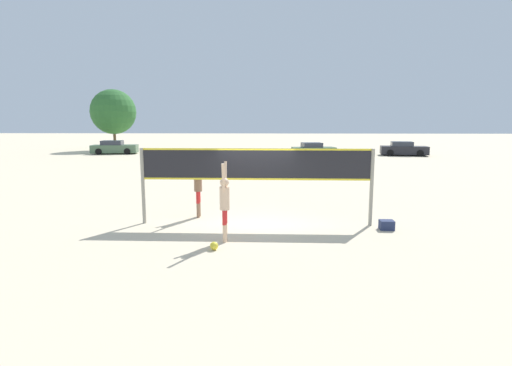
{
  "coord_description": "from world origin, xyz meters",
  "views": [
    {
      "loc": [
        0.51,
        -12.88,
        3.38
      ],
      "look_at": [
        0.0,
        0.0,
        1.38
      ],
      "focal_mm": 28.0,
      "sensor_mm": 36.0,
      "label": 1
    }
  ],
  "objects_px": {
    "parked_car_far": "(404,149)",
    "gear_bag": "(387,225)",
    "parked_car_mid": "(313,150)",
    "player_spiker": "(225,200)",
    "volleyball": "(214,246)",
    "tree_left_cluster": "(113,112)",
    "player_blocker": "(198,183)",
    "volleyball_net": "(256,171)",
    "parked_car_near": "(114,148)"
  },
  "relations": [
    {
      "from": "parked_car_far",
      "to": "tree_left_cluster",
      "type": "relative_size",
      "value": 0.67
    },
    {
      "from": "gear_bag",
      "to": "parked_car_far",
      "type": "relative_size",
      "value": 0.09
    },
    {
      "from": "volleyball_net",
      "to": "player_blocker",
      "type": "xyz_separation_m",
      "value": [
        -2.09,
        0.92,
        -0.57
      ]
    },
    {
      "from": "player_blocker",
      "to": "parked_car_far",
      "type": "bearing_deg",
      "value": 149.35
    },
    {
      "from": "gear_bag",
      "to": "parked_car_mid",
      "type": "xyz_separation_m",
      "value": [
        0.5,
        27.66,
        0.44
      ]
    },
    {
      "from": "volleyball",
      "to": "parked_car_far",
      "type": "relative_size",
      "value": 0.05
    },
    {
      "from": "player_spiker",
      "to": "parked_car_far",
      "type": "bearing_deg",
      "value": -26.16
    },
    {
      "from": "parked_car_mid",
      "to": "parked_car_far",
      "type": "relative_size",
      "value": 0.94
    },
    {
      "from": "player_blocker",
      "to": "tree_left_cluster",
      "type": "xyz_separation_m",
      "value": [
        -15.91,
        32.68,
        3.25
      ]
    },
    {
      "from": "volleyball",
      "to": "parked_car_mid",
      "type": "relative_size",
      "value": 0.05
    },
    {
      "from": "player_spiker",
      "to": "tree_left_cluster",
      "type": "bearing_deg",
      "value": 25.8
    },
    {
      "from": "player_spiker",
      "to": "parked_car_mid",
      "type": "bearing_deg",
      "value": -10.61
    },
    {
      "from": "parked_car_near",
      "to": "tree_left_cluster",
      "type": "xyz_separation_m",
      "value": [
        -1.99,
        5.24,
        3.83
      ]
    },
    {
      "from": "player_spiker",
      "to": "volleyball",
      "type": "height_order",
      "value": "player_spiker"
    },
    {
      "from": "player_blocker",
      "to": "tree_left_cluster",
      "type": "relative_size",
      "value": 0.33
    },
    {
      "from": "player_spiker",
      "to": "parked_car_far",
      "type": "relative_size",
      "value": 0.48
    },
    {
      "from": "player_blocker",
      "to": "gear_bag",
      "type": "xyz_separation_m",
      "value": [
        6.23,
        -1.43,
        -1.07
      ]
    },
    {
      "from": "volleyball",
      "to": "gear_bag",
      "type": "distance_m",
      "value": 5.61
    },
    {
      "from": "volleyball_net",
      "to": "tree_left_cluster",
      "type": "height_order",
      "value": "tree_left_cluster"
    },
    {
      "from": "volleyball",
      "to": "parked_car_mid",
      "type": "xyz_separation_m",
      "value": [
        5.66,
        29.89,
        0.48
      ]
    },
    {
      "from": "volleyball_net",
      "to": "player_blocker",
      "type": "distance_m",
      "value": 2.35
    },
    {
      "from": "player_spiker",
      "to": "parked_car_far",
      "type": "distance_m",
      "value": 32.81
    },
    {
      "from": "gear_bag",
      "to": "parked_car_far",
      "type": "distance_m",
      "value": 29.58
    },
    {
      "from": "player_spiker",
      "to": "parked_car_far",
      "type": "xyz_separation_m",
      "value": [
        14.46,
        29.44,
        -0.56
      ]
    },
    {
      "from": "parked_car_near",
      "to": "volleyball",
      "type": "bearing_deg",
      "value": -73.23
    },
    {
      "from": "player_blocker",
      "to": "parked_car_near",
      "type": "xyz_separation_m",
      "value": [
        -13.92,
        27.44,
        -0.58
      ]
    },
    {
      "from": "player_blocker",
      "to": "parked_car_far",
      "type": "relative_size",
      "value": 0.49
    },
    {
      "from": "parked_car_far",
      "to": "tree_left_cluster",
      "type": "bearing_deg",
      "value": 179.09
    },
    {
      "from": "volleyball_net",
      "to": "parked_car_mid",
      "type": "distance_m",
      "value": 27.57
    },
    {
      "from": "gear_bag",
      "to": "parked_car_mid",
      "type": "distance_m",
      "value": 27.67
    },
    {
      "from": "parked_car_mid",
      "to": "parked_car_far",
      "type": "bearing_deg",
      "value": -6.74
    },
    {
      "from": "player_blocker",
      "to": "parked_car_mid",
      "type": "distance_m",
      "value": 27.09
    },
    {
      "from": "parked_car_mid",
      "to": "tree_left_cluster",
      "type": "bearing_deg",
      "value": 155.21
    },
    {
      "from": "parked_car_far",
      "to": "tree_left_cluster",
      "type": "distance_m",
      "value": 32.46
    },
    {
      "from": "volleyball",
      "to": "volleyball_net",
      "type": "bearing_deg",
      "value": 69.78
    },
    {
      "from": "parked_car_mid",
      "to": "parked_car_far",
      "type": "distance_m",
      "value": 9.02
    },
    {
      "from": "volleyball",
      "to": "tree_left_cluster",
      "type": "xyz_separation_m",
      "value": [
        -16.98,
        36.33,
        4.36
      ]
    },
    {
      "from": "volleyball_net",
      "to": "gear_bag",
      "type": "relative_size",
      "value": 17.59
    },
    {
      "from": "player_blocker",
      "to": "parked_car_mid",
      "type": "relative_size",
      "value": 0.52
    },
    {
      "from": "parked_car_mid",
      "to": "volleyball_net",
      "type": "bearing_deg",
      "value": -108.61
    },
    {
      "from": "volleyball_net",
      "to": "parked_car_far",
      "type": "height_order",
      "value": "volleyball_net"
    },
    {
      "from": "parked_car_far",
      "to": "parked_car_mid",
      "type": "bearing_deg",
      "value": -167.83
    },
    {
      "from": "gear_bag",
      "to": "player_spiker",
      "type": "bearing_deg",
      "value": -163.77
    },
    {
      "from": "gear_bag",
      "to": "parked_car_mid",
      "type": "height_order",
      "value": "parked_car_mid"
    },
    {
      "from": "player_spiker",
      "to": "volleyball",
      "type": "distance_m",
      "value": 1.36
    },
    {
      "from": "parked_car_far",
      "to": "gear_bag",
      "type": "bearing_deg",
      "value": -98.76
    },
    {
      "from": "player_spiker",
      "to": "gear_bag",
      "type": "xyz_separation_m",
      "value": [
        4.95,
        1.44,
        -1.05
      ]
    },
    {
      "from": "volleyball_net",
      "to": "parked_car_mid",
      "type": "height_order",
      "value": "volleyball_net"
    },
    {
      "from": "volleyball",
      "to": "parked_car_far",
      "type": "bearing_deg",
      "value": 64.12
    },
    {
      "from": "gear_bag",
      "to": "parked_car_near",
      "type": "distance_m",
      "value": 35.21
    }
  ]
}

